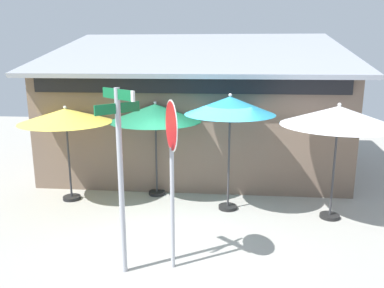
# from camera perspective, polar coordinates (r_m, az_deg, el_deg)

# --- Properties ---
(ground_plane) EXTENTS (28.00, 28.00, 0.10)m
(ground_plane) POSITION_cam_1_polar(r_m,az_deg,el_deg) (8.28, -0.21, -13.14)
(ground_plane) COLOR #9E9B93
(cafe_building) EXTENTS (9.04, 5.91, 4.37)m
(cafe_building) POSITION_cam_1_polar(r_m,az_deg,el_deg) (12.42, 0.69, 4.41)
(cafe_building) COLOR #705B4C
(cafe_building) RESTS_ON ground
(street_sign_post) EXTENTS (0.66, 0.63, 3.14)m
(street_sign_post) POSITION_cam_1_polar(r_m,az_deg,el_deg) (6.24, -10.64, -3.14)
(street_sign_post) COLOR #A8AAB2
(street_sign_post) RESTS_ON ground
(stop_sign) EXTENTS (0.31, 0.80, 2.93)m
(stop_sign) POSITION_cam_1_polar(r_m,az_deg,el_deg) (6.23, -3.05, -1.19)
(stop_sign) COLOR #A8AAB2
(stop_sign) RESTS_ON ground
(patio_umbrella_mustard_left) EXTENTS (2.26, 2.26, 2.41)m
(patio_umbrella_mustard_left) POSITION_cam_1_polar(r_m,az_deg,el_deg) (9.83, -18.34, 3.93)
(patio_umbrella_mustard_left) COLOR black
(patio_umbrella_mustard_left) RESTS_ON ground
(patio_umbrella_forest_green_center) EXTENTS (2.35, 2.35, 2.48)m
(patio_umbrella_forest_green_center) POSITION_cam_1_polar(r_m,az_deg,el_deg) (9.73, -5.50, 4.61)
(patio_umbrella_forest_green_center) COLOR black
(patio_umbrella_forest_green_center) RESTS_ON ground
(patio_umbrella_teal_right) EXTENTS (2.07, 2.07, 2.77)m
(patio_umbrella_teal_right) POSITION_cam_1_polar(r_m,az_deg,el_deg) (8.72, 5.69, 5.59)
(patio_umbrella_teal_right) COLOR black
(patio_umbrella_teal_right) RESTS_ON ground
(patio_umbrella_ivory_far_right) EXTENTS (2.47, 2.47, 2.63)m
(patio_umbrella_ivory_far_right) POSITION_cam_1_polar(r_m,az_deg,el_deg) (8.76, 21.01, 3.85)
(patio_umbrella_ivory_far_right) COLOR black
(patio_umbrella_ivory_far_right) RESTS_ON ground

